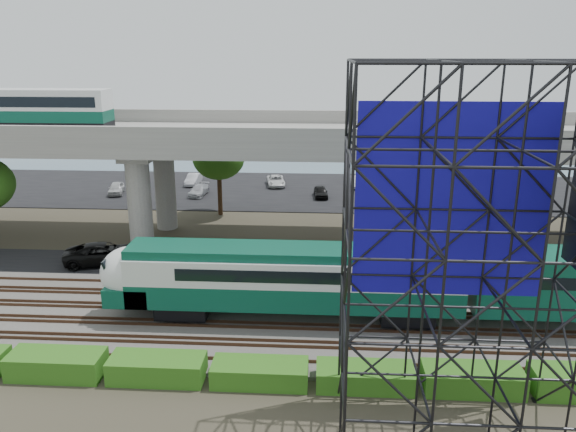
{
  "coord_description": "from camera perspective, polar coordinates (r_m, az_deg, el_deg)",
  "views": [
    {
      "loc": [
        3.82,
        -27.77,
        15.38
      ],
      "look_at": [
        1.7,
        6.0,
        5.32
      ],
      "focal_mm": 35.0,
      "sensor_mm": 36.0,
      "label": 1
    }
  ],
  "objects": [
    {
      "name": "commuter_train",
      "position": [
        32.29,
        4.36,
        -6.27
      ],
      "size": [
        29.3,
        3.06,
        4.3
      ],
      "color": "black",
      "rests_on": "rail_tracks"
    },
    {
      "name": "suv",
      "position": [
        43.84,
        -18.23,
        -3.65
      ],
      "size": [
        6.13,
        3.96,
        1.57
      ],
      "primitive_type": "imported",
      "rotation": [
        0.0,
        0.0,
        1.83
      ],
      "color": "black",
      "rests_on": "service_road"
    },
    {
      "name": "scaffold_tower",
      "position": [
        21.99,
        17.72,
        -5.34
      ],
      "size": [
        9.36,
        6.36,
        15.0
      ],
      "color": "black",
      "rests_on": "ground"
    },
    {
      "name": "ground",
      "position": [
        31.97,
        -3.81,
        -12.24
      ],
      "size": [
        140.0,
        140.0,
        0.0
      ],
      "primitive_type": "plane",
      "color": "#474233",
      "rests_on": "ground"
    },
    {
      "name": "parked_cars",
      "position": [
        63.24,
        0.35,
        3.1
      ],
      "size": [
        40.13,
        9.23,
        1.27
      ],
      "color": "#B8B8B8",
      "rests_on": "parking_lot"
    },
    {
      "name": "ballast_bed",
      "position": [
        33.68,
        -3.37,
        -10.46
      ],
      "size": [
        90.0,
        12.0,
        0.2
      ],
      "primitive_type": "cube",
      "color": "slate",
      "rests_on": "ground"
    },
    {
      "name": "parking_lot",
      "position": [
        63.76,
        0.05,
        2.63
      ],
      "size": [
        90.0,
        18.0,
        0.08
      ],
      "primitive_type": "cube",
      "color": "black",
      "rests_on": "ground"
    },
    {
      "name": "hedge_strip",
      "position": [
        27.9,
        -2.86,
        -15.56
      ],
      "size": [
        34.6,
        1.8,
        1.2
      ],
      "color": "#2E6116",
      "rests_on": "ground"
    },
    {
      "name": "service_road",
      "position": [
        41.4,
        -1.97,
        -5.2
      ],
      "size": [
        90.0,
        5.0,
        0.08
      ],
      "primitive_type": "cube",
      "color": "black",
      "rests_on": "ground"
    },
    {
      "name": "rail_tracks",
      "position": [
        33.59,
        -3.38,
        -10.19
      ],
      "size": [
        90.0,
        9.52,
        0.16
      ],
      "color": "#472D1E",
      "rests_on": "ballast_bed"
    },
    {
      "name": "harbor_water",
      "position": [
        85.25,
        0.97,
        6.16
      ],
      "size": [
        140.0,
        40.0,
        0.03
      ],
      "primitive_type": "cube",
      "color": "#445B71",
      "rests_on": "ground"
    },
    {
      "name": "trees",
      "position": [
        45.81,
        -7.19,
        4.06
      ],
      "size": [
        40.94,
        16.94,
        7.69
      ],
      "color": "#382314",
      "rests_on": "ground"
    },
    {
      "name": "overpass",
      "position": [
        44.66,
        -3.19,
        7.29
      ],
      "size": [
        80.0,
        12.0,
        12.4
      ],
      "color": "#9E9B93",
      "rests_on": "ground"
    }
  ]
}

